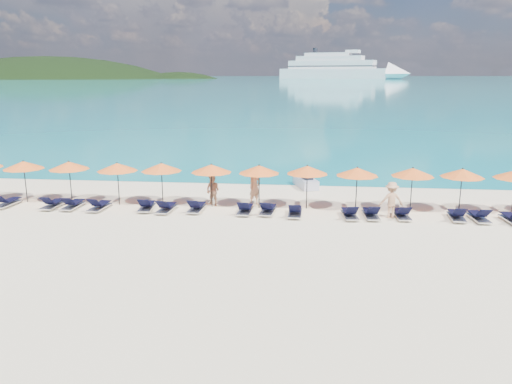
# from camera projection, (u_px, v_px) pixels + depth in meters

# --- Properties ---
(ground) EXTENTS (1400.00, 1400.00, 0.00)m
(ground) POSITION_uv_depth(u_px,v_px,m) (249.00, 235.00, 21.35)
(ground) COLOR beige
(sea) EXTENTS (1600.00, 1300.00, 0.01)m
(sea) POSITION_uv_depth(u_px,v_px,m) (309.00, 78.00, 659.54)
(sea) COLOR #1FA9B2
(sea) RESTS_ON ground
(headland_main) EXTENTS (374.00, 242.00, 126.50)m
(headland_main) POSITION_uv_depth(u_px,v_px,m) (50.00, 112.00, 583.29)
(headland_main) COLOR black
(headland_main) RESTS_ON ground
(headland_small) EXTENTS (162.00, 126.00, 85.50)m
(headland_small) POSITION_uv_depth(u_px,v_px,m) (180.00, 109.00, 586.47)
(headland_small) COLOR black
(headland_small) RESTS_ON ground
(cruise_ship) EXTENTS (147.02, 73.83, 41.24)m
(cruise_ship) POSITION_uv_depth(u_px,v_px,m) (344.00, 69.00, 561.52)
(cruise_ship) COLOR silver
(cruise_ship) RESTS_ON ground
(jetski) EXTENTS (1.64, 2.58, 0.86)m
(jetski) POSITION_uv_depth(u_px,v_px,m) (306.00, 182.00, 30.23)
(jetski) COLOR #ACB0C7
(jetski) RESTS_ON ground
(beachgoer_a) EXTENTS (0.81, 0.81, 1.90)m
(beachgoer_a) POSITION_uv_depth(u_px,v_px,m) (255.00, 187.00, 26.07)
(beachgoer_a) COLOR tan
(beachgoer_a) RESTS_ON ground
(beachgoer_b) EXTENTS (0.90, 0.74, 1.61)m
(beachgoer_b) POSITION_uv_depth(u_px,v_px,m) (213.00, 191.00, 25.96)
(beachgoer_b) COLOR tan
(beachgoer_b) RESTS_ON ground
(beachgoer_c) EXTENTS (1.18, 0.63, 1.76)m
(beachgoer_c) POSITION_uv_depth(u_px,v_px,m) (391.00, 200.00, 23.74)
(beachgoer_c) COLOR tan
(beachgoer_c) RESTS_ON ground
(umbrella_1) EXTENTS (2.10, 2.10, 2.28)m
(umbrella_1) POSITION_uv_depth(u_px,v_px,m) (24.00, 165.00, 26.42)
(umbrella_1) COLOR black
(umbrella_1) RESTS_ON ground
(umbrella_2) EXTENTS (2.10, 2.10, 2.28)m
(umbrella_2) POSITION_uv_depth(u_px,v_px,m) (69.00, 165.00, 26.31)
(umbrella_2) COLOR black
(umbrella_2) RESTS_ON ground
(umbrella_3) EXTENTS (2.10, 2.10, 2.28)m
(umbrella_3) POSITION_uv_depth(u_px,v_px,m) (117.00, 167.00, 25.88)
(umbrella_3) COLOR black
(umbrella_3) RESTS_ON ground
(umbrella_4) EXTENTS (2.10, 2.10, 2.28)m
(umbrella_4) POSITION_uv_depth(u_px,v_px,m) (161.00, 167.00, 25.83)
(umbrella_4) COLOR black
(umbrella_4) RESTS_ON ground
(umbrella_5) EXTENTS (2.10, 2.10, 2.28)m
(umbrella_5) POSITION_uv_depth(u_px,v_px,m) (211.00, 168.00, 25.50)
(umbrella_5) COLOR black
(umbrella_5) RESTS_ON ground
(umbrella_6) EXTENTS (2.10, 2.10, 2.28)m
(umbrella_6) POSITION_uv_depth(u_px,v_px,m) (259.00, 169.00, 25.25)
(umbrella_6) COLOR black
(umbrella_6) RESTS_ON ground
(umbrella_7) EXTENTS (2.10, 2.10, 2.28)m
(umbrella_7) POSITION_uv_depth(u_px,v_px,m) (307.00, 170.00, 25.13)
(umbrella_7) COLOR black
(umbrella_7) RESTS_ON ground
(umbrella_8) EXTENTS (2.10, 2.10, 2.28)m
(umbrella_8) POSITION_uv_depth(u_px,v_px,m) (357.00, 172.00, 24.67)
(umbrella_8) COLOR black
(umbrella_8) RESTS_ON ground
(umbrella_9) EXTENTS (2.10, 2.10, 2.28)m
(umbrella_9) POSITION_uv_depth(u_px,v_px,m) (413.00, 172.00, 24.56)
(umbrella_9) COLOR black
(umbrella_9) RESTS_ON ground
(umbrella_10) EXTENTS (2.10, 2.10, 2.28)m
(umbrella_10) POSITION_uv_depth(u_px,v_px,m) (462.00, 173.00, 24.35)
(umbrella_10) COLOR black
(umbrella_10) RESTS_ON ground
(lounger_2) EXTENTS (0.74, 1.74, 0.66)m
(lounger_2) POSITION_uv_depth(u_px,v_px,m) (7.00, 202.00, 25.92)
(lounger_2) COLOR silver
(lounger_2) RESTS_ON ground
(lounger_3) EXTENTS (0.67, 1.72, 0.66)m
(lounger_3) POSITION_uv_depth(u_px,v_px,m) (53.00, 204.00, 25.61)
(lounger_3) COLOR silver
(lounger_3) RESTS_ON ground
(lounger_4) EXTENTS (0.64, 1.71, 0.66)m
(lounger_4) POSITION_uv_depth(u_px,v_px,m) (73.00, 204.00, 25.50)
(lounger_4) COLOR silver
(lounger_4) RESTS_ON ground
(lounger_5) EXTENTS (0.72, 1.73, 0.66)m
(lounger_5) POSITION_uv_depth(u_px,v_px,m) (99.00, 206.00, 25.24)
(lounger_5) COLOR silver
(lounger_5) RESTS_ON ground
(lounger_6) EXTENTS (0.79, 1.75, 0.66)m
(lounger_6) POSITION_uv_depth(u_px,v_px,m) (147.00, 206.00, 25.19)
(lounger_6) COLOR silver
(lounger_6) RESTS_ON ground
(lounger_7) EXTENTS (0.72, 1.74, 0.66)m
(lounger_7) POSITION_uv_depth(u_px,v_px,m) (166.00, 207.00, 24.89)
(lounger_7) COLOR silver
(lounger_7) RESTS_ON ground
(lounger_8) EXTENTS (0.69, 1.72, 0.66)m
(lounger_8) POSITION_uv_depth(u_px,v_px,m) (197.00, 207.00, 24.96)
(lounger_8) COLOR silver
(lounger_8) RESTS_ON ground
(lounger_9) EXTENTS (0.69, 1.72, 0.66)m
(lounger_9) POSITION_uv_depth(u_px,v_px,m) (245.00, 209.00, 24.61)
(lounger_9) COLOR silver
(lounger_9) RESTS_ON ground
(lounger_10) EXTENTS (0.79, 1.75, 0.66)m
(lounger_10) POSITION_uv_depth(u_px,v_px,m) (268.00, 209.00, 24.56)
(lounger_10) COLOR silver
(lounger_10) RESTS_ON ground
(lounger_11) EXTENTS (0.66, 1.71, 0.66)m
(lounger_11) POSITION_uv_depth(u_px,v_px,m) (295.00, 211.00, 24.17)
(lounger_11) COLOR silver
(lounger_11) RESTS_ON ground
(lounger_12) EXTENTS (0.79, 1.75, 0.66)m
(lounger_12) POSITION_uv_depth(u_px,v_px,m) (350.00, 213.00, 23.85)
(lounger_12) COLOR silver
(lounger_12) RESTS_ON ground
(lounger_13) EXTENTS (0.74, 1.74, 0.66)m
(lounger_13) POSITION_uv_depth(u_px,v_px,m) (371.00, 213.00, 23.84)
(lounger_13) COLOR silver
(lounger_13) RESTS_ON ground
(lounger_14) EXTENTS (0.70, 1.73, 0.66)m
(lounger_14) POSITION_uv_depth(u_px,v_px,m) (402.00, 214.00, 23.79)
(lounger_14) COLOR silver
(lounger_14) RESTS_ON ground
(lounger_15) EXTENTS (0.73, 1.74, 0.66)m
(lounger_15) POSITION_uv_depth(u_px,v_px,m) (457.00, 215.00, 23.54)
(lounger_15) COLOR silver
(lounger_15) RESTS_ON ground
(lounger_16) EXTENTS (0.74, 1.74, 0.66)m
(lounger_16) POSITION_uv_depth(u_px,v_px,m) (479.00, 216.00, 23.37)
(lounger_16) COLOR silver
(lounger_16) RESTS_ON ground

